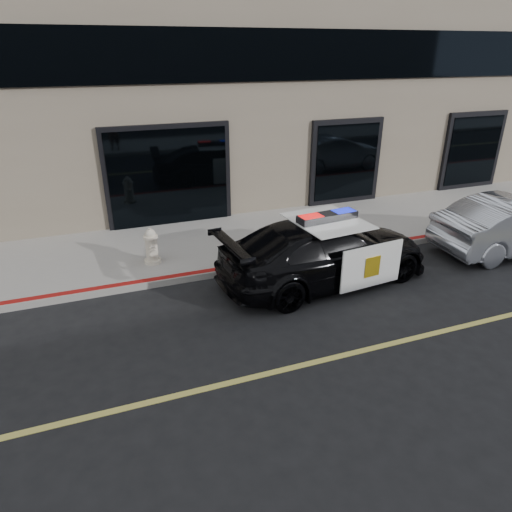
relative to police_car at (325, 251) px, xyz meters
name	(u,v)px	position (x,y,z in m)	size (l,w,h in m)	color
ground	(315,362)	(-1.50, -2.55, -0.70)	(120.00, 120.00, 0.00)	black
sidewalk_n	(223,242)	(-1.50, 2.70, -0.62)	(60.00, 3.50, 0.15)	gray
building_n	(169,0)	(-1.50, 7.95, 5.30)	(60.00, 7.00, 12.00)	#756856
police_car	(325,251)	(0.00, 0.00, 0.00)	(2.87, 5.13, 1.56)	black
fire_hydrant	(152,247)	(-3.43, 1.88, -0.15)	(0.38, 0.53, 0.84)	beige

